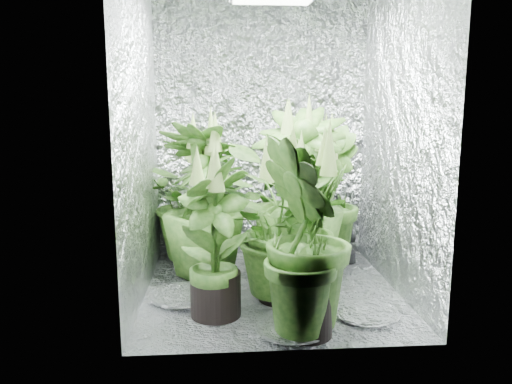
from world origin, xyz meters
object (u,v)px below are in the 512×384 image
object	(u,v)px
plant_b	(284,199)
plant_g	(308,239)
plant_f	(215,240)
plant_h	(297,195)
plant_e	(283,224)
plant_c	(323,200)
plant_a	(198,200)
circulation_fan	(343,243)
plant_d	(205,202)

from	to	relation	value
plant_b	plant_g	world-z (taller)	plant_g
plant_b	plant_f	xyz separation A→B (m)	(-0.51, -0.98, -0.03)
plant_h	plant_e	bearing A→B (deg)	-110.78
plant_c	plant_b	bearing A→B (deg)	138.16
plant_a	plant_f	world-z (taller)	plant_a
plant_c	circulation_fan	distance (m)	0.42
plant_d	circulation_fan	bearing A→B (deg)	13.13
plant_g	circulation_fan	size ratio (longest dim) A/B	3.09
plant_a	plant_g	bearing A→B (deg)	-64.54
circulation_fan	plant_c	bearing A→B (deg)	-151.61
plant_b	plant_h	world-z (taller)	plant_h
plant_e	plant_g	xyz separation A→B (m)	(0.07, -0.48, 0.04)
plant_a	plant_e	distance (m)	0.96
plant_g	plant_h	size ratio (longest dim) A/B	0.90
plant_d	circulation_fan	size ratio (longest dim) A/B	3.21
plant_c	plant_h	xyz separation A→B (m)	(-0.22, -0.17, 0.07)
plant_a	plant_d	bearing A→B (deg)	-80.12
plant_h	plant_a	bearing A→B (deg)	148.94
plant_e	plant_b	bearing A→B (deg)	82.33
plant_e	plant_g	bearing A→B (deg)	-82.32
plant_f	plant_h	world-z (taller)	plant_h
plant_d	circulation_fan	world-z (taller)	plant_d
plant_b	plant_h	bearing A→B (deg)	-84.26
plant_b	plant_c	world-z (taller)	plant_c
plant_c	plant_d	size ratio (longest dim) A/B	0.97
plant_a	plant_e	world-z (taller)	plant_e
plant_g	plant_d	bearing A→B (deg)	120.56
plant_a	plant_g	size ratio (longest dim) A/B	0.98
plant_d	plant_h	distance (m)	0.63
plant_a	circulation_fan	bearing A→B (deg)	-5.81
plant_h	plant_c	bearing A→B (deg)	37.51
plant_a	plant_g	xyz separation A→B (m)	(0.61, -1.28, 0.04)
plant_d	plant_f	size ratio (longest dim) A/B	1.17
plant_a	plant_d	distance (m)	0.36
circulation_fan	plant_d	bearing A→B (deg)	-174.81
plant_d	plant_b	bearing A→B (deg)	29.48
plant_c	plant_e	world-z (taller)	plant_c
plant_f	plant_g	world-z (taller)	plant_g
plant_f	plant_h	xyz separation A→B (m)	(0.55, 0.59, 0.13)
plant_a	plant_h	world-z (taller)	plant_h
plant_f	plant_g	distance (m)	0.55
plant_g	plant_a	bearing A→B (deg)	115.46
plant_a	plant_f	distance (m)	1.01
plant_a	plant_f	xyz separation A→B (m)	(0.13, -1.00, -0.03)
plant_b	plant_f	size ratio (longest dim) A/B	1.08
plant_c	plant_f	distance (m)	1.08
plant_b	plant_e	distance (m)	0.78
plant_h	circulation_fan	bearing A→B (deg)	36.97
plant_b	plant_g	bearing A→B (deg)	-91.77
plant_a	plant_f	bearing A→B (deg)	-82.37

